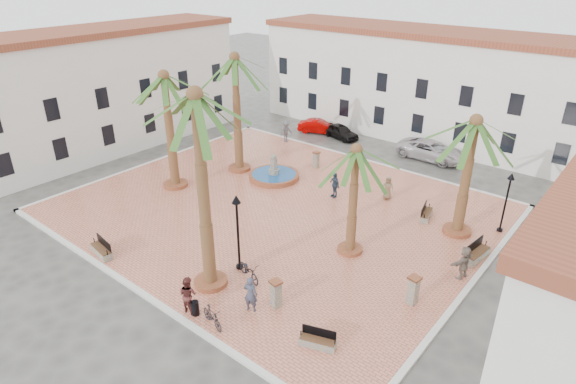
# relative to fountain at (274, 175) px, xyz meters

# --- Properties ---
(ground) EXTENTS (120.00, 120.00, 0.00)m
(ground) POSITION_rel_fountain_xyz_m (3.20, -3.48, -0.41)
(ground) COLOR #56544F
(ground) RESTS_ON ground
(plaza) EXTENTS (26.00, 22.00, 0.15)m
(plaza) POSITION_rel_fountain_xyz_m (3.20, -3.48, -0.34)
(plaza) COLOR #E27E5F
(plaza) RESTS_ON ground
(kerb_n) EXTENTS (26.30, 0.30, 0.16)m
(kerb_n) POSITION_rel_fountain_xyz_m (3.20, 7.52, -0.33)
(kerb_n) COLOR silver
(kerb_n) RESTS_ON ground
(kerb_s) EXTENTS (26.30, 0.30, 0.16)m
(kerb_s) POSITION_rel_fountain_xyz_m (3.20, -14.48, -0.33)
(kerb_s) COLOR silver
(kerb_s) RESTS_ON ground
(kerb_e) EXTENTS (0.30, 22.30, 0.16)m
(kerb_e) POSITION_rel_fountain_xyz_m (16.20, -3.48, -0.33)
(kerb_e) COLOR silver
(kerb_e) RESTS_ON ground
(kerb_w) EXTENTS (0.30, 22.30, 0.16)m
(kerb_w) POSITION_rel_fountain_xyz_m (-9.80, -3.48, -0.33)
(kerb_w) COLOR silver
(kerb_w) RESTS_ON ground
(building_north) EXTENTS (30.40, 7.40, 9.50)m
(building_north) POSITION_rel_fountain_xyz_m (3.20, 16.51, 4.35)
(building_north) COLOR white
(building_north) RESTS_ON ground
(building_west) EXTENTS (6.40, 24.40, 10.00)m
(building_west) POSITION_rel_fountain_xyz_m (-15.80, -3.48, 4.60)
(building_west) COLOR white
(building_west) RESTS_ON ground
(fountain) EXTENTS (3.75, 3.75, 1.94)m
(fountain) POSITION_rel_fountain_xyz_m (0.00, 0.00, 0.00)
(fountain) COLOR #9F5130
(fountain) RESTS_ON plaza
(palm_nw) EXTENTS (5.57, 5.57, 8.97)m
(palm_nw) POSITION_rel_fountain_xyz_m (-3.17, -0.43, 7.38)
(palm_nw) COLOR #9F5130
(palm_nw) RESTS_ON plaza
(palm_sw) EXTENTS (5.62, 5.62, 8.34)m
(palm_sw) POSITION_rel_fountain_xyz_m (-4.62, -5.52, 6.77)
(palm_sw) COLOR #9F5130
(palm_sw) RESTS_ON plaza
(palm_s) EXTENTS (5.49, 5.49, 10.07)m
(palm_s) POSITION_rel_fountain_xyz_m (6.01, -11.85, 8.45)
(palm_s) COLOR #9F5130
(palm_s) RESTS_ON plaza
(palm_e) EXTENTS (4.63, 4.63, 6.41)m
(palm_e) POSITION_rel_fountain_xyz_m (9.79, -4.82, 5.08)
(palm_e) COLOR #9F5130
(palm_e) RESTS_ON plaza
(palm_ne) EXTENTS (5.47, 5.47, 7.34)m
(palm_ne) POSITION_rel_fountain_xyz_m (13.65, 0.97, 5.83)
(palm_ne) COLOR #9F5130
(palm_ne) RESTS_ON plaza
(bench_s) EXTENTS (1.86, 0.79, 0.95)m
(bench_s) POSITION_rel_fountain_xyz_m (-0.63, -13.86, 0.01)
(bench_s) COLOR gray
(bench_s) RESTS_ON plaza
(bench_se) EXTENTS (1.66, 0.98, 0.84)m
(bench_se) POSITION_rel_fountain_xyz_m (12.75, -11.95, -0.03)
(bench_se) COLOR gray
(bench_se) RESTS_ON plaza
(bench_e) EXTENTS (0.85, 2.04, 1.05)m
(bench_e) POSITION_rel_fountain_xyz_m (15.58, -1.16, 0.03)
(bench_e) COLOR gray
(bench_e) RESTS_ON plaza
(bench_ne) EXTENTS (0.90, 1.76, 0.89)m
(bench_ne) POSITION_rel_fountain_xyz_m (11.45, 1.45, -0.01)
(bench_ne) COLOR gray
(bench_ne) RESTS_ON plaza
(lamppost_s) EXTENTS (0.47, 0.47, 4.31)m
(lamppost_s) POSITION_rel_fountain_xyz_m (6.16, -9.93, 2.66)
(lamppost_s) COLOR black
(lamppost_s) RESTS_ON plaza
(lamppost_e) EXTENTS (0.41, 0.41, 3.81)m
(lamppost_e) POSITION_rel_fountain_xyz_m (15.60, 2.76, 2.32)
(lamppost_e) COLOR black
(lamppost_e) RESTS_ON plaza
(bollard_se) EXTENTS (0.62, 0.62, 1.43)m
(bollard_se) POSITION_rel_fountain_xyz_m (9.69, -11.08, 0.48)
(bollard_se) COLOR gray
(bollard_se) RESTS_ON plaza
(bollard_n) EXTENTS (0.48, 0.48, 1.30)m
(bollard_n) POSITION_rel_fountain_xyz_m (1.22, 3.65, 0.41)
(bollard_n) COLOR gray
(bollard_n) RESTS_ON plaza
(bollard_e) EXTENTS (0.61, 0.61, 1.49)m
(bollard_e) POSITION_rel_fountain_xyz_m (14.54, -6.80, 0.51)
(bollard_e) COLOR gray
(bollard_e) RESTS_ON plaza
(litter_bin) EXTENTS (0.37, 0.37, 0.72)m
(litter_bin) POSITION_rel_fountain_xyz_m (7.20, -13.88, 0.10)
(litter_bin) COLOR black
(litter_bin) RESTS_ON plaza
(cyclist_a) EXTENTS (0.78, 0.65, 1.83)m
(cyclist_a) POSITION_rel_fountain_xyz_m (8.97, -12.03, 0.65)
(cyclist_a) COLOR #3A4155
(cyclist_a) RESTS_ON plaza
(bicycle_a) EXTENTS (2.01, 1.21, 1.00)m
(bicycle_a) POSITION_rel_fountain_xyz_m (7.21, -10.31, 0.24)
(bicycle_a) COLOR black
(bicycle_a) RESTS_ON plaza
(cyclist_b) EXTENTS (0.97, 0.79, 1.86)m
(cyclist_b) POSITION_rel_fountain_xyz_m (6.78, -13.88, 0.67)
(cyclist_b) COLOR #582422
(cyclist_b) RESTS_ON plaza
(bicycle_b) EXTENTS (1.66, 0.81, 0.96)m
(bicycle_b) POSITION_rel_fountain_xyz_m (8.36, -13.88, 0.22)
(bicycle_b) COLOR black
(bicycle_b) RESTS_ON plaza
(pedestrian_fountain_a) EXTENTS (0.94, 0.80, 1.63)m
(pedestrian_fountain_a) POSITION_rel_fountain_xyz_m (8.20, 2.32, 0.55)
(pedestrian_fountain_a) COLOR #987D5B
(pedestrian_fountain_a) RESTS_ON plaza
(pedestrian_fountain_b) EXTENTS (1.14, 0.81, 1.79)m
(pedestrian_fountain_b) POSITION_rel_fountain_xyz_m (5.23, 0.28, 0.63)
(pedestrian_fountain_b) COLOR #293B4F
(pedestrian_fountain_b) RESTS_ON plaza
(pedestrian_north) EXTENTS (0.99, 1.40, 1.96)m
(pedestrian_north) POSITION_rel_fountain_xyz_m (-4.37, 6.74, 0.72)
(pedestrian_north) COLOR #56565C
(pedestrian_north) RESTS_ON plaza
(pedestrian_east) EXTENTS (0.92, 1.76, 1.81)m
(pedestrian_east) POSITION_rel_fountain_xyz_m (15.60, -3.28, 0.64)
(pedestrian_east) COLOR #7C6A5E
(pedestrian_east) RESTS_ON plaza
(car_black) EXTENTS (4.00, 2.38, 1.28)m
(car_black) POSITION_rel_fountain_xyz_m (-1.35, 10.97, 0.22)
(car_black) COLOR black
(car_black) RESTS_ON ground
(car_red) EXTENTS (4.07, 2.68, 1.27)m
(car_red) POSITION_rel_fountain_xyz_m (-3.80, 10.88, 0.22)
(car_red) COLOR #A60100
(car_red) RESTS_ON ground
(car_silver) EXTENTS (4.44, 2.50, 1.21)m
(car_silver) POSITION_rel_fountain_xyz_m (7.84, 11.47, 0.19)
(car_silver) COLOR #AAABB3
(car_silver) RESTS_ON ground
(car_white) EXTENTS (5.49, 2.54, 1.52)m
(car_white) POSITION_rel_fountain_xyz_m (7.23, 11.36, 0.35)
(car_white) COLOR beige
(car_white) RESTS_ON ground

